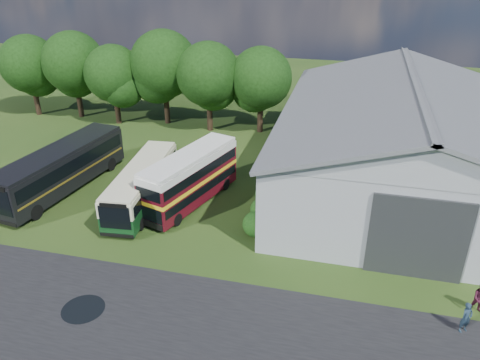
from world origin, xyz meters
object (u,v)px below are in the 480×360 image
(bus_green_single, at_px, (142,184))
(visitor_a, at_px, (466,318))
(storage_shed, at_px, (407,133))
(bus_dark_single, at_px, (61,168))
(bus_maroon_double, at_px, (190,179))

(bus_green_single, height_order, visitor_a, bus_green_single)
(storage_shed, distance_m, bus_dark_single, 26.14)
(bus_green_single, distance_m, bus_maroon_double, 3.50)
(bus_maroon_double, distance_m, visitor_a, 19.20)
(storage_shed, bearing_deg, visitor_a, -82.26)
(storage_shed, height_order, bus_dark_single, storage_shed)
(storage_shed, xyz_separation_m, bus_maroon_double, (-14.82, -6.99, -2.25))
(storage_shed, xyz_separation_m, bus_dark_single, (-24.96, -7.37, -2.40))
(storage_shed, distance_m, visitor_a, 16.38)
(storage_shed, xyz_separation_m, visitor_a, (2.16, -15.89, -3.34))
(bus_green_single, xyz_separation_m, bus_dark_single, (-6.77, 0.42, 0.28))
(bus_green_single, xyz_separation_m, visitor_a, (20.35, -8.09, -0.66))
(bus_maroon_double, bearing_deg, visitor_a, -10.89)
(bus_maroon_double, distance_m, bus_dark_single, 10.16)
(bus_maroon_double, bearing_deg, storage_shed, 42.03)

